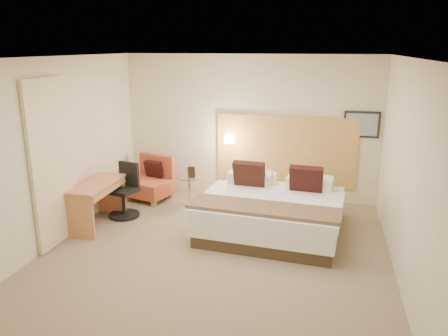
% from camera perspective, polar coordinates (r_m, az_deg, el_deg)
% --- Properties ---
extents(floor, '(4.80, 5.00, 0.02)m').
position_cam_1_polar(floor, '(6.35, -1.00, -10.97)').
color(floor, '#7F6C55').
rests_on(floor, ground).
extents(ceiling, '(4.80, 5.00, 0.02)m').
position_cam_1_polar(ceiling, '(5.68, -1.13, 14.37)').
color(ceiling, white).
rests_on(ceiling, floor).
extents(wall_back, '(4.80, 0.02, 2.70)m').
position_cam_1_polar(wall_back, '(8.27, 3.30, 5.28)').
color(wall_back, beige).
rests_on(wall_back, floor).
extents(wall_front, '(4.80, 0.02, 2.70)m').
position_cam_1_polar(wall_front, '(3.63, -11.11, -8.87)').
color(wall_front, beige).
rests_on(wall_front, floor).
extents(wall_left, '(0.02, 5.00, 2.70)m').
position_cam_1_polar(wall_left, '(6.87, -20.94, 2.10)').
color(wall_left, beige).
rests_on(wall_left, floor).
extents(wall_right, '(0.02, 5.00, 2.70)m').
position_cam_1_polar(wall_right, '(5.78, 22.75, -0.50)').
color(wall_right, beige).
rests_on(wall_right, floor).
extents(headboard_panel, '(2.60, 0.04, 1.30)m').
position_cam_1_polar(headboard_panel, '(8.22, 8.02, 2.24)').
color(headboard_panel, '#BB8849').
rests_on(headboard_panel, wall_back).
extents(art_frame, '(0.62, 0.03, 0.47)m').
position_cam_1_polar(art_frame, '(8.11, 17.53, 5.45)').
color(art_frame, black).
rests_on(art_frame, wall_back).
extents(art_canvas, '(0.54, 0.01, 0.39)m').
position_cam_1_polar(art_canvas, '(8.09, 17.54, 5.43)').
color(art_canvas, gray).
rests_on(art_canvas, wall_back).
extents(lamp_arm, '(0.02, 0.12, 0.02)m').
position_cam_1_polar(lamp_arm, '(8.29, 0.78, 3.92)').
color(lamp_arm, white).
rests_on(lamp_arm, wall_back).
extents(lamp_shade, '(0.15, 0.15, 0.15)m').
position_cam_1_polar(lamp_shade, '(8.23, 0.69, 3.84)').
color(lamp_shade, '#F5E3BF').
rests_on(lamp_shade, wall_back).
extents(curtain, '(0.06, 0.90, 2.42)m').
position_cam_1_polar(curtain, '(6.67, -21.66, 0.50)').
color(curtain, beige).
rests_on(curtain, wall_left).
extents(bottle_a, '(0.06, 0.06, 0.19)m').
position_cam_1_polar(bottle_a, '(8.05, -4.74, -0.39)').
color(bottle_a, '#8FC1DD').
rests_on(bottle_a, side_table).
extents(bottle_b, '(0.06, 0.06, 0.19)m').
position_cam_1_polar(bottle_b, '(8.03, -4.57, -0.42)').
color(bottle_b, '#7BA2BE').
rests_on(bottle_b, side_table).
extents(menu_folder, '(0.12, 0.05, 0.21)m').
position_cam_1_polar(menu_folder, '(7.93, -4.24, -0.54)').
color(menu_folder, '#301E13').
rests_on(menu_folder, side_table).
extents(bed, '(2.26, 2.22, 1.04)m').
position_cam_1_polar(bed, '(6.96, 6.40, -5.48)').
color(bed, '#3D2F1E').
rests_on(bed, floor).
extents(lounge_chair, '(0.93, 0.86, 0.82)m').
position_cam_1_polar(lounge_chair, '(8.46, -9.52, -1.81)').
color(lounge_chair, '#9E7B4A').
rests_on(lounge_chair, floor).
extents(side_table, '(0.49, 0.49, 0.53)m').
position_cam_1_polar(side_table, '(8.09, -4.54, -2.72)').
color(side_table, silver).
rests_on(side_table, floor).
extents(desk, '(0.55, 1.17, 0.72)m').
position_cam_1_polar(desk, '(7.33, -16.25, -3.01)').
color(desk, '#BF714B').
rests_on(desk, floor).
extents(desk_chair, '(0.62, 0.62, 0.92)m').
position_cam_1_polar(desk_chair, '(7.67, -12.81, -3.43)').
color(desk_chair, black).
rests_on(desk_chair, floor).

